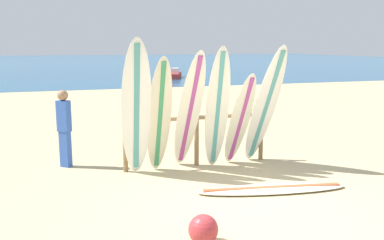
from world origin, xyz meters
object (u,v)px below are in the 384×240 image
Objects in this scene: surfboard_leaning_center at (217,109)px; surfboard_leaning_right at (265,106)px; surfboard_leaning_center_right at (240,120)px; beachgoer_standing at (64,125)px; surfboard_leaning_far_left at (136,108)px; beach_ball at (203,229)px; surfboard_leaning_left at (160,116)px; surfboard_lying_on_sand at (272,189)px; small_boat_offshore at (175,74)px; surfboard_leaning_center_left at (189,111)px; surfboard_rack at (197,130)px.

surfboard_leaning_center is 0.99× the size of surfboard_leaning_right.
beachgoer_standing is (-3.30, 1.06, -0.10)m from surfboard_leaning_center_right.
beach_ball is (0.26, -2.91, -1.09)m from surfboard_leaning_far_left.
surfboard_lying_on_sand is (1.55, -1.53, -1.08)m from surfboard_leaning_left.
surfboard_leaning_far_left reaches higher than surfboard_leaning_center_right.
surfboard_leaning_far_left is at bearing -173.33° from surfboard_leaning_left.
small_boat_offshore is (5.53, 22.64, -0.94)m from surfboard_leaning_center.
surfboard_leaning_center_left is (0.59, 0.03, 0.05)m from surfboard_leaning_left.
surfboard_leaning_center_left is 6.26× the size of beach_ball.
surfboard_rack is at bearing -15.76° from beachgoer_standing.
surfboard_rack is 3.46m from beach_ball.
beach_ball is at bearing -69.29° from beachgoer_standing.
surfboard_rack is at bearing 162.65° from surfboard_leaning_right.
beach_ball is at bearing -121.62° from surfboard_leaning_center_right.
surfboard_lying_on_sand is (1.99, -1.48, -1.24)m from surfboard_leaning_far_left.
surfboard_leaning_center_right is at bearing 6.41° from surfboard_leaning_center.
surfboard_leaning_center_right reaches higher than surfboard_lying_on_sand.
beachgoer_standing is (-3.81, 1.11, -0.36)m from surfboard_leaning_right.
surfboard_rack reaches higher than surfboard_lying_on_sand.
surfboard_leaning_center_right is 3.46m from beachgoer_standing.
surfboard_leaning_far_left is at bearing -40.47° from beachgoer_standing.
surfboard_rack is 1.14× the size of surfboard_lying_on_sand.
surfboard_leaning_far_left is at bearing 143.28° from surfboard_lying_on_sand.
surfboard_lying_on_sand is at bearing -111.98° from surfboard_leaning_right.
surfboard_leaning_left is 3.11m from beach_ball.
surfboard_leaning_far_left is 2.57m from surfboard_leaning_right.
surfboard_leaning_left reaches higher than surfboard_lying_on_sand.
beach_ball is at bearing -128.93° from surfboard_leaning_right.
surfboard_leaning_left is at bearing 177.24° from surfboard_leaning_right.
beach_ball is at bearing -93.56° from surfboard_leaning_left.
surfboard_leaning_center is 3.03m from beachgoer_standing.
surfboard_leaning_left is 0.92× the size of surfboard_leaning_right.
surfboard_rack is 1.34× the size of surfboard_leaning_left.
beachgoer_standing is at bearing 164.24° from surfboard_rack.
small_boat_offshore reaches higher than surfboard_lying_on_sand.
surfboard_leaning_left is (0.44, 0.05, -0.16)m from surfboard_leaning_far_left.
surfboard_rack is 1.28× the size of surfboard_leaning_center_left.
surfboard_leaning_far_left reaches higher than small_boat_offshore.
beachgoer_standing is at bearing 163.70° from surfboard_leaning_right.
surfboard_leaning_center_left is at bearing 121.61° from surfboard_lying_on_sand.
surfboard_leaning_left is 0.93× the size of surfboard_leaning_center.
small_boat_offshore is (5.81, 22.23, -0.48)m from surfboard_rack.
surfboard_leaning_center is 1.55× the size of beachgoer_standing.
surfboard_leaning_center_left reaches higher than surfboard_rack.
surfboard_leaning_center_right is at bearing -24.22° from surfboard_rack.
surfboard_rack is 1.56× the size of surfboard_leaning_center_right.
beachgoer_standing is at bearing -111.15° from small_boat_offshore.
beach_ball is (-1.01, -3.26, -0.55)m from surfboard_rack.
surfboard_leaning_center_right is 0.58m from surfboard_leaning_right.
beachgoer_standing is at bearing 110.71° from beach_ball.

